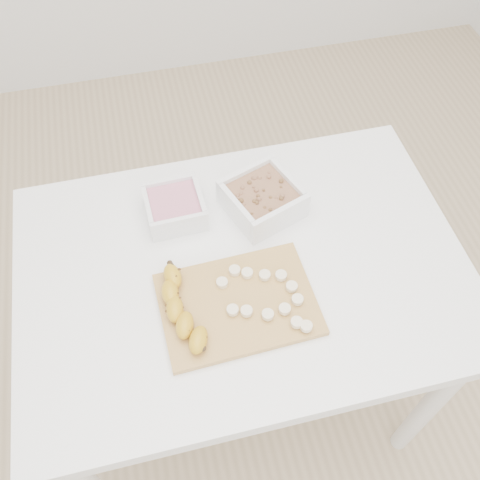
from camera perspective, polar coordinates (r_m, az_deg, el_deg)
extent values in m
plane|color=#C6AD89|center=(1.87, 0.22, -15.35)|extent=(3.50, 3.50, 0.00)
cube|color=white|center=(1.21, 0.33, -3.33)|extent=(1.00, 0.70, 0.04)
cylinder|color=white|center=(1.56, 19.66, -16.20)|extent=(0.05, 0.05, 0.71)
cylinder|color=white|center=(1.69, -16.84, -4.80)|extent=(0.05, 0.05, 0.71)
cylinder|color=white|center=(1.77, 11.96, 0.82)|extent=(0.05, 0.05, 0.71)
cube|color=white|center=(1.26, -6.97, 3.52)|extent=(0.14, 0.14, 0.06)
cube|color=#C5738A|center=(1.26, -6.98, 3.60)|extent=(0.12, 0.12, 0.04)
cube|color=white|center=(1.26, 2.40, 4.41)|extent=(0.20, 0.20, 0.07)
cube|color=brown|center=(1.26, 2.41, 4.51)|extent=(0.17, 0.17, 0.04)
cube|color=tan|center=(1.13, -0.24, -6.85)|extent=(0.33, 0.24, 0.01)
cylinder|color=beige|center=(1.14, -1.93, -4.58)|extent=(0.02, 0.02, 0.01)
cylinder|color=beige|center=(1.16, -0.58, -3.27)|extent=(0.02, 0.02, 0.01)
cylinder|color=beige|center=(1.16, 0.77, -3.56)|extent=(0.02, 0.02, 0.01)
cylinder|color=beige|center=(1.15, 2.65, -3.78)|extent=(0.02, 0.02, 0.01)
cylinder|color=beige|center=(1.15, 4.40, -3.80)|extent=(0.02, 0.02, 0.01)
cylinder|color=beige|center=(1.14, 5.53, -4.98)|extent=(0.02, 0.02, 0.01)
cylinder|color=beige|center=(1.13, 6.14, -6.34)|extent=(0.02, 0.02, 0.01)
cylinder|color=beige|center=(1.11, -0.79, -7.49)|extent=(0.02, 0.02, 0.01)
cylinder|color=beige|center=(1.11, 0.70, -7.60)|extent=(0.02, 0.02, 0.01)
cylinder|color=beige|center=(1.10, 2.98, -7.95)|extent=(0.02, 0.02, 0.01)
cylinder|color=beige|center=(1.11, 4.78, -7.35)|extent=(0.02, 0.02, 0.01)
cylinder|color=beige|center=(1.10, 6.06, -8.73)|extent=(0.02, 0.02, 0.01)
cylinder|color=beige|center=(1.10, 7.08, -9.13)|extent=(0.02, 0.02, 0.01)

